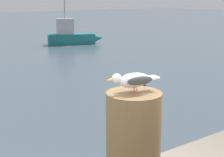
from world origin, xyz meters
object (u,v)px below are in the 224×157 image
seagull (133,80)px  boat_teal (74,36)px  channel_buoy (144,122)px  mooring_post (133,155)px

seagull → boat_teal: bearing=60.9°
boat_teal → channel_buoy: boat_teal is taller
seagull → channel_buoy: size_ratio=0.30×
mooring_post → channel_buoy: size_ratio=0.68×
boat_teal → mooring_post: bearing=-119.1°
mooring_post → boat_teal: boat_teal is taller
seagull → channel_buoy: bearing=47.2°
boat_teal → channel_buoy: 15.26m
seagull → boat_teal: size_ratio=0.11×
mooring_post → channel_buoy: bearing=47.2°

